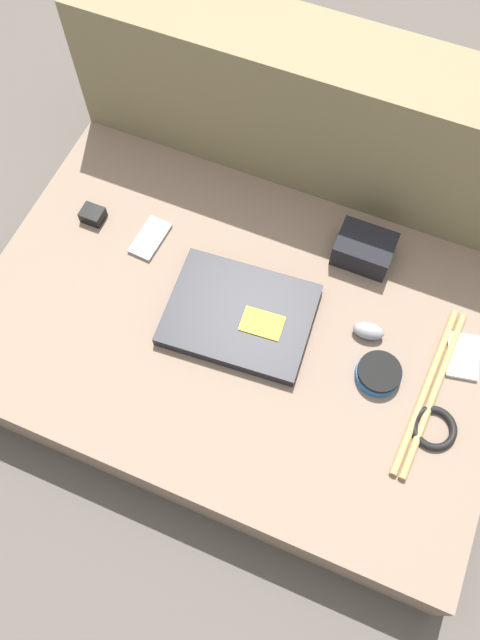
{
  "coord_description": "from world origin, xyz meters",
  "views": [
    {
      "loc": [
        0.22,
        -0.53,
        1.4
      ],
      "look_at": [
        0.0,
        0.0,
        0.17
      ],
      "focal_mm": 35.0,
      "sensor_mm": 36.0,
      "label": 1
    }
  ],
  "objects_px": {
    "phone_black": "(150,238)",
    "camera_pouch": "(364,249)",
    "laptop": "(240,315)",
    "charger_brick": "(93,215)",
    "phone_silver": "(463,356)",
    "speaker_puck": "(378,374)",
    "computer_mouse": "(369,331)"
  },
  "relations": [
    {
      "from": "laptop",
      "to": "phone_silver",
      "type": "bearing_deg",
      "value": 6.88
    },
    {
      "from": "laptop",
      "to": "charger_brick",
      "type": "xyz_separation_m",
      "value": [
        -0.42,
        0.11,
        0.0
      ]
    },
    {
      "from": "speaker_puck",
      "to": "phone_silver",
      "type": "height_order",
      "value": "speaker_puck"
    },
    {
      "from": "laptop",
      "to": "phone_black",
      "type": "distance_m",
      "value": 0.29
    },
    {
      "from": "phone_black",
      "to": "charger_brick",
      "type": "xyz_separation_m",
      "value": [
        -0.15,
        0.0,
        0.01
      ]
    },
    {
      "from": "camera_pouch",
      "to": "laptop",
      "type": "bearing_deg",
      "value": -128.25
    },
    {
      "from": "computer_mouse",
      "to": "speaker_puck",
      "type": "relative_size",
      "value": 0.75
    },
    {
      "from": "speaker_puck",
      "to": "camera_pouch",
      "type": "height_order",
      "value": "camera_pouch"
    },
    {
      "from": "phone_black",
      "to": "computer_mouse",
      "type": "bearing_deg",
      "value": -0.16
    },
    {
      "from": "speaker_puck",
      "to": "camera_pouch",
      "type": "bearing_deg",
      "value": 114.21
    },
    {
      "from": "charger_brick",
      "to": "phone_black",
      "type": "bearing_deg",
      "value": -0.58
    },
    {
      "from": "laptop",
      "to": "computer_mouse",
      "type": "bearing_deg",
      "value": 9.75
    },
    {
      "from": "computer_mouse",
      "to": "charger_brick",
      "type": "xyz_separation_m",
      "value": [
        -0.7,
        0.04,
        -0.0
      ]
    },
    {
      "from": "phone_silver",
      "to": "phone_black",
      "type": "distance_m",
      "value": 0.75
    },
    {
      "from": "laptop",
      "to": "speaker_puck",
      "type": "height_order",
      "value": "same"
    },
    {
      "from": "laptop",
      "to": "camera_pouch",
      "type": "height_order",
      "value": "camera_pouch"
    },
    {
      "from": "phone_silver",
      "to": "charger_brick",
      "type": "bearing_deg",
      "value": 167.84
    },
    {
      "from": "phone_black",
      "to": "camera_pouch",
      "type": "distance_m",
      "value": 0.5
    },
    {
      "from": "computer_mouse",
      "to": "speaker_puck",
      "type": "height_order",
      "value": "computer_mouse"
    },
    {
      "from": "camera_pouch",
      "to": "charger_brick",
      "type": "distance_m",
      "value": 0.64
    },
    {
      "from": "laptop",
      "to": "camera_pouch",
      "type": "distance_m",
      "value": 0.32
    },
    {
      "from": "computer_mouse",
      "to": "speaker_puck",
      "type": "distance_m",
      "value": 0.1
    },
    {
      "from": "phone_silver",
      "to": "charger_brick",
      "type": "height_order",
      "value": "charger_brick"
    },
    {
      "from": "phone_black",
      "to": "camera_pouch",
      "type": "xyz_separation_m",
      "value": [
        0.47,
        0.15,
        0.03
      ]
    },
    {
      "from": "computer_mouse",
      "to": "phone_black",
      "type": "relative_size",
      "value": 0.63
    },
    {
      "from": "speaker_puck",
      "to": "phone_black",
      "type": "height_order",
      "value": "speaker_puck"
    },
    {
      "from": "computer_mouse",
      "to": "phone_silver",
      "type": "bearing_deg",
      "value": 0.37
    },
    {
      "from": "laptop",
      "to": "speaker_puck",
      "type": "xyz_separation_m",
      "value": [
        0.32,
        -0.02,
        0.0
      ]
    },
    {
      "from": "speaker_puck",
      "to": "charger_brick",
      "type": "height_order",
      "value": "speaker_puck"
    },
    {
      "from": "camera_pouch",
      "to": "charger_brick",
      "type": "xyz_separation_m",
      "value": [
        -0.62,
        -0.15,
        -0.02
      ]
    },
    {
      "from": "camera_pouch",
      "to": "phone_silver",
      "type": "bearing_deg",
      "value": -29.44
    },
    {
      "from": "computer_mouse",
      "to": "phone_silver",
      "type": "distance_m",
      "value": 0.21
    }
  ]
}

